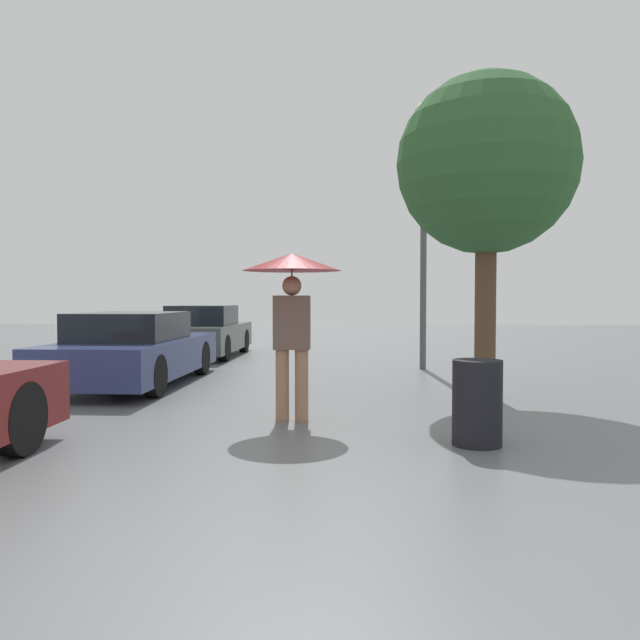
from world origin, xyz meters
TOP-DOWN VIEW (x-y plane):
  - ground_plane at (0.00, 0.00)m, footprint 60.00×60.00m
  - pedestrian at (-0.36, 4.04)m, footprint 1.11×1.11m
  - parked_car_middle at (-3.19, 6.81)m, footprint 1.69×4.21m
  - parked_car_farthest at (-3.23, 11.64)m, footprint 1.62×3.80m
  - tree at (2.14, 5.76)m, footprint 2.45×2.45m
  - street_lamp at (1.67, 9.30)m, footprint 0.38×0.38m
  - trash_bin at (1.50, 2.96)m, footprint 0.46×0.46m

SIDE VIEW (x-z plane):
  - ground_plane at x=0.00m, z-range 0.00..0.00m
  - trash_bin at x=1.50m, z-range 0.00..0.81m
  - parked_car_middle at x=-3.19m, z-range -0.03..1.13m
  - parked_car_farthest at x=-3.23m, z-range -0.04..1.17m
  - pedestrian at x=-0.36m, z-range 0.58..2.46m
  - tree at x=2.14m, z-range 0.97..5.41m
  - street_lamp at x=1.67m, z-range 0.93..6.08m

